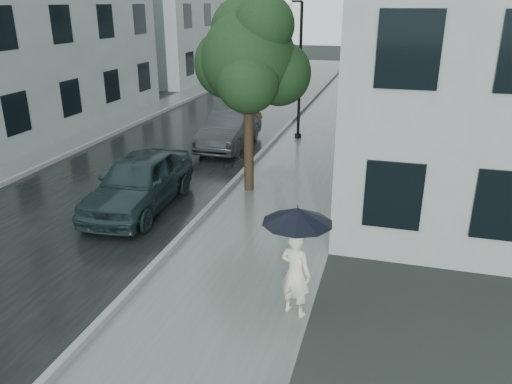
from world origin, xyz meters
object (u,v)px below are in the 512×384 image
(car_far, at_px, (230,129))
(street_tree, at_px, (249,57))
(car_near, at_px, (139,182))
(pedestrian, at_px, (295,273))
(lamp_post, at_px, (297,62))

(car_far, bearing_deg, street_tree, -64.47)
(street_tree, relative_size, car_far, 1.31)
(car_near, bearing_deg, street_tree, 40.26)
(pedestrian, height_order, street_tree, street_tree)
(lamp_post, xyz_separation_m, car_far, (-2.22, -2.12, -2.46))
(street_tree, distance_m, car_near, 4.69)
(car_near, bearing_deg, car_far, 84.11)
(pedestrian, xyz_separation_m, lamp_post, (-2.58, 12.67, 2.34))
(lamp_post, xyz_separation_m, car_near, (-2.62, -8.81, -2.40))
(street_tree, bearing_deg, car_near, -137.33)
(pedestrian, distance_m, car_far, 11.59)
(car_near, bearing_deg, lamp_post, 71.00)
(pedestrian, bearing_deg, street_tree, -45.77)
(car_far, bearing_deg, pedestrian, -65.95)
(car_far, bearing_deg, car_near, -93.86)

